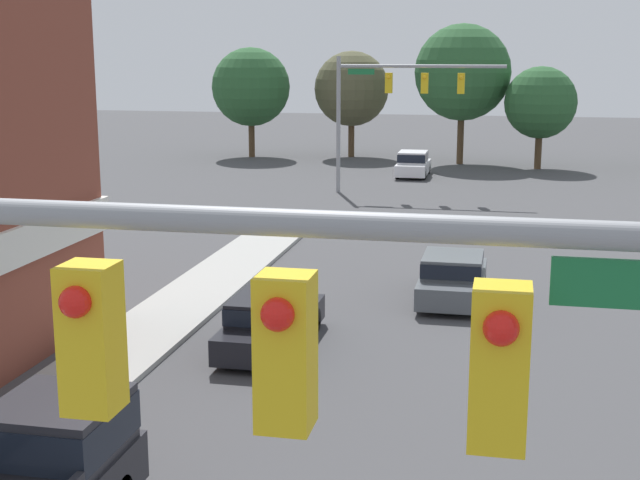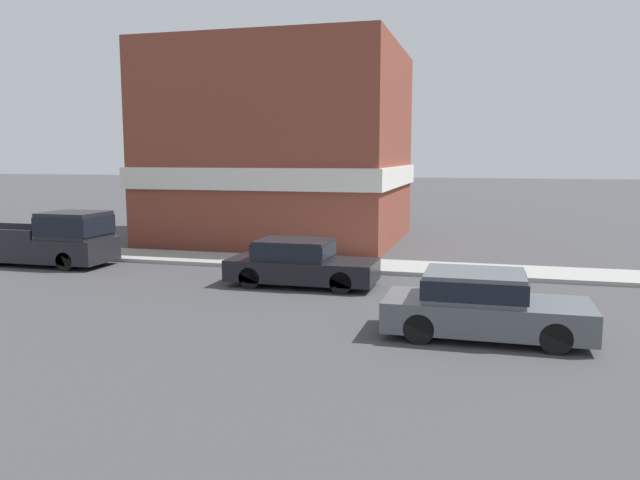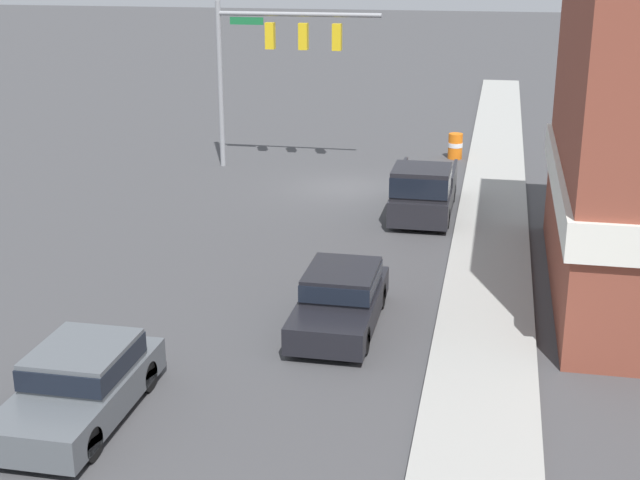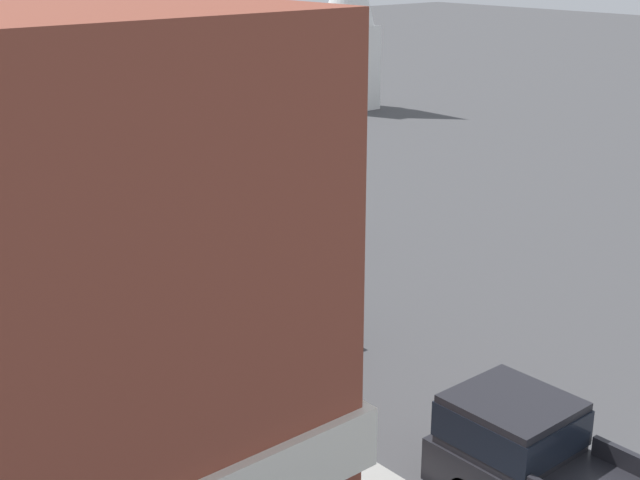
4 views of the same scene
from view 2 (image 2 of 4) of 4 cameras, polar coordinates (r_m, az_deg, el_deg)
The scene contains 5 objects.
sidewalk_curb at distance 28.69m, azimuth -25.20°, elevation -0.86°, with size 2.40×60.00×0.14m.
car_lead at distance 19.19m, azimuth -1.93°, elevation -1.99°, with size 1.85×4.55×1.43m.
car_oncoming at distance 14.21m, azimuth 14.54°, elevation -5.62°, with size 1.91×4.43×1.46m.
pickup_truck_parked at distance 24.69m, azimuth -23.11°, elevation 0.07°, with size 1.99×5.28×1.98m.
corner_brick_building at distance 29.87m, azimuth -3.31°, elevation 8.33°, with size 10.35×11.11×8.89m.
Camera 2 is at (15.94, 18.42, 3.98)m, focal length 35.00 mm.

